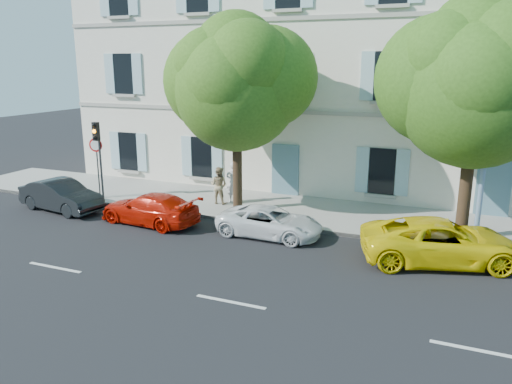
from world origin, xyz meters
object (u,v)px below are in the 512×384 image
at_px(car_yellow_supercar, 442,242).
at_px(traffic_light, 98,144).
at_px(pedestrian_b, 219,185).
at_px(pedestrian_a, 233,182).
at_px(car_red_coupe, 150,209).
at_px(tree_right, 476,90).
at_px(street_lamp, 492,98).
at_px(car_white_coupe, 270,222).
at_px(car_dark_sedan, 61,196).
at_px(tree_left, 237,89).
at_px(road_sign, 97,155).

relative_size(car_yellow_supercar, traffic_light, 1.44).
bearing_deg(pedestrian_b, pedestrian_a, -132.31).
relative_size(car_red_coupe, tree_right, 0.52).
xyz_separation_m(street_lamp, pedestrian_a, (-9.86, 1.93, -4.02)).
xyz_separation_m(car_yellow_supercar, street_lamp, (1.01, 1.57, 4.38)).
relative_size(car_white_coupe, traffic_light, 1.11).
height_order(car_white_coupe, traffic_light, traffic_light).
height_order(car_red_coupe, traffic_light, traffic_light).
xyz_separation_m(car_red_coupe, street_lamp, (11.78, 1.72, 4.47)).
xyz_separation_m(car_dark_sedan, tree_left, (7.08, 2.58, 4.47)).
bearing_deg(traffic_light, pedestrian_b, 13.37).
bearing_deg(tree_right, car_yellow_supercar, -104.03).
height_order(tree_right, traffic_light, tree_right).
bearing_deg(tree_left, road_sign, -174.83).
relative_size(tree_left, pedestrian_b, 4.74).
distance_m(street_lamp, pedestrian_a, 10.82).
bearing_deg(car_white_coupe, car_yellow_supercar, -91.71).
relative_size(tree_right, traffic_light, 2.30).
bearing_deg(street_lamp, car_yellow_supercar, -122.88).
xyz_separation_m(tree_right, traffic_light, (-15.21, -0.44, -2.61)).
xyz_separation_m(tree_right, street_lamp, (0.47, -0.62, -0.20)).
relative_size(car_yellow_supercar, pedestrian_b, 3.07).
relative_size(car_red_coupe, road_sign, 1.52).
height_order(tree_right, road_sign, tree_right).
bearing_deg(street_lamp, car_dark_sedan, -174.21).
height_order(street_lamp, pedestrian_b, street_lamp).
xyz_separation_m(tree_left, road_sign, (-6.70, -0.61, -3.01)).
distance_m(car_red_coupe, tree_right, 12.46).
distance_m(tree_left, pedestrian_b, 4.34).
bearing_deg(road_sign, car_white_coupe, -10.20).
bearing_deg(tree_right, tree_left, 178.01).
height_order(car_red_coupe, pedestrian_b, pedestrian_b).
relative_size(road_sign, pedestrian_a, 1.51).
distance_m(car_red_coupe, pedestrian_b, 3.50).
bearing_deg(car_dark_sedan, pedestrian_a, -51.96).
relative_size(street_lamp, pedestrian_a, 4.80).
height_order(car_dark_sedan, car_red_coupe, car_dark_sedan).
distance_m(car_dark_sedan, pedestrian_a, 7.36).
bearing_deg(pedestrian_b, car_yellow_supercar, 164.36).
xyz_separation_m(car_dark_sedan, car_yellow_supercar, (15.27, 0.08, 0.04)).
distance_m(car_red_coupe, road_sign, 4.84).
bearing_deg(car_red_coupe, traffic_light, -109.57).
relative_size(traffic_light, pedestrian_b, 2.13).
height_order(pedestrian_a, pedestrian_b, pedestrian_a).
relative_size(car_yellow_supercar, tree_left, 0.65).
height_order(car_white_coupe, car_yellow_supercar, car_yellow_supercar).
xyz_separation_m(road_sign, pedestrian_b, (5.57, 1.13, -1.15)).
xyz_separation_m(car_dark_sedan, pedestrian_a, (6.42, 3.58, 0.40)).
distance_m(car_yellow_supercar, pedestrian_a, 9.52).
bearing_deg(road_sign, pedestrian_b, 11.47).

